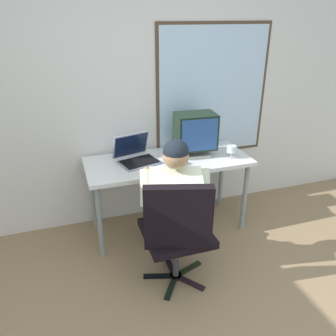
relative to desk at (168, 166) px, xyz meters
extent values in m
cube|color=silver|center=(-0.20, 0.38, 0.66)|extent=(5.68, 0.06, 2.67)
cube|color=#4C3828|center=(0.59, 0.34, 0.60)|extent=(1.20, 0.01, 1.32)
cube|color=silver|center=(0.59, 0.34, 0.60)|extent=(1.14, 0.02, 1.26)
cylinder|color=gray|center=(-0.71, -0.26, -0.32)|extent=(0.05, 0.05, 0.71)
cylinder|color=gray|center=(0.71, -0.26, -0.32)|extent=(0.05, 0.05, 0.71)
cylinder|color=gray|center=(-0.71, 0.26, -0.32)|extent=(0.05, 0.05, 0.71)
cylinder|color=gray|center=(0.71, 0.26, -0.32)|extent=(0.05, 0.05, 0.71)
cube|color=white|center=(0.00, 0.00, 0.05)|extent=(1.54, 0.64, 0.04)
cube|color=black|center=(-0.30, -0.68, -0.67)|extent=(0.27, 0.12, 0.02)
cube|color=black|center=(-0.25, -0.83, -0.67)|extent=(0.19, 0.25, 0.02)
cube|color=black|center=(-0.09, -0.83, -0.67)|extent=(0.20, 0.24, 0.02)
cube|color=black|center=(-0.05, -0.68, -0.67)|extent=(0.27, 0.13, 0.02)
cube|color=black|center=(-0.18, -0.59, -0.67)|extent=(0.05, 0.27, 0.02)
cylinder|color=black|center=(-0.17, -0.72, -0.67)|extent=(0.10, 0.10, 0.02)
cylinder|color=#3F3F44|center=(-0.17, -0.72, -0.46)|extent=(0.05, 0.05, 0.40)
cube|color=black|center=(-0.17, -0.72, -0.24)|extent=(0.50, 0.50, 0.06)
cube|color=black|center=(-0.23, -0.93, 0.04)|extent=(0.48, 0.23, 0.50)
cylinder|color=#4A4F5C|center=(0.04, -0.53, -0.21)|extent=(0.27, 0.46, 0.15)
cylinder|color=#4A4F5C|center=(0.11, -0.32, -0.44)|extent=(0.12, 0.12, 0.47)
cube|color=black|center=(0.12, -0.26, -0.64)|extent=(0.16, 0.26, 0.08)
cylinder|color=#4A4F5C|center=(-0.26, -0.44, -0.21)|extent=(0.27, 0.46, 0.15)
cylinder|color=#4A4F5C|center=(-0.20, -0.23, -0.44)|extent=(0.12, 0.12, 0.47)
cube|color=black|center=(-0.18, -0.17, -0.64)|extent=(0.16, 0.26, 0.08)
cube|color=silver|center=(-0.17, -0.69, 0.03)|extent=(0.45, 0.39, 0.51)
sphere|color=tan|center=(-0.17, -0.69, 0.40)|extent=(0.19, 0.19, 0.19)
sphere|color=black|center=(-0.17, -0.69, 0.43)|extent=(0.19, 0.19, 0.19)
cylinder|color=silver|center=(0.05, -0.71, 0.12)|extent=(0.14, 0.19, 0.29)
cylinder|color=tan|center=(0.08, -0.62, -0.01)|extent=(0.13, 0.21, 0.26)
sphere|color=tan|center=(0.09, -0.58, -0.04)|extent=(0.09, 0.09, 0.09)
cylinder|color=silver|center=(-0.37, -0.58, 0.12)|extent=(0.14, 0.22, 0.29)
cylinder|color=tan|center=(-0.33, -0.45, 0.08)|extent=(0.12, 0.19, 0.27)
sphere|color=tan|center=(-0.30, -0.36, 0.14)|extent=(0.09, 0.09, 0.09)
cube|color=beige|center=(0.28, 0.04, 0.08)|extent=(0.27, 0.23, 0.02)
cylinder|color=beige|center=(0.28, 0.04, 0.11)|extent=(0.04, 0.04, 0.05)
cube|color=black|center=(0.28, 0.04, 0.31)|extent=(0.39, 0.28, 0.34)
cube|color=#264C8C|center=(0.27, -0.09, 0.31)|extent=(0.34, 0.03, 0.30)
cube|color=gray|center=(-0.28, 0.00, 0.08)|extent=(0.40, 0.33, 0.02)
cube|color=black|center=(-0.28, 0.00, 0.09)|extent=(0.37, 0.30, 0.00)
cube|color=gray|center=(-0.32, 0.16, 0.20)|extent=(0.36, 0.17, 0.23)
cube|color=#0F1933|center=(-0.32, 0.15, 0.20)|extent=(0.33, 0.15, 0.21)
cylinder|color=silver|center=(0.58, -0.15, 0.07)|extent=(0.06, 0.06, 0.00)
cylinder|color=silver|center=(0.58, -0.15, 0.10)|extent=(0.01, 0.01, 0.06)
cylinder|color=silver|center=(0.58, -0.15, 0.16)|extent=(0.09, 0.09, 0.06)
cylinder|color=maroon|center=(0.58, -0.15, 0.14)|extent=(0.08, 0.08, 0.02)
cylinder|color=navy|center=(0.00, -0.14, 0.12)|extent=(0.09, 0.09, 0.09)
camera|label=1|loc=(-0.92, -2.78, 1.32)|focal=36.28mm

